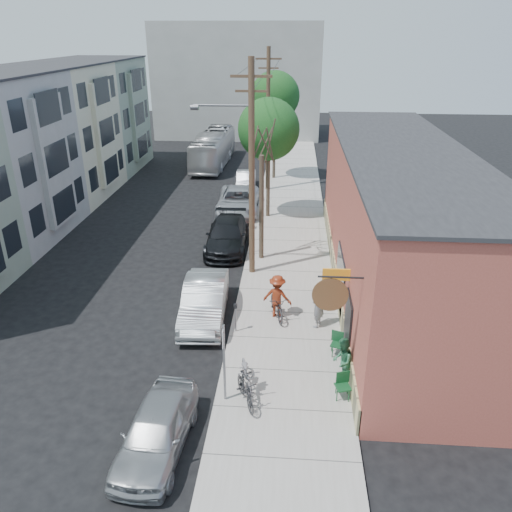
# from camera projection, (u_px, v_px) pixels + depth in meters

# --- Properties ---
(ground) EXTENTS (120.00, 120.00, 0.00)m
(ground) POSITION_uv_depth(u_px,v_px,m) (179.00, 337.00, 19.82)
(ground) COLOR black
(sidewalk) EXTENTS (4.50, 58.00, 0.15)m
(sidewalk) POSITION_uv_depth(u_px,v_px,m) (289.00, 235.00, 29.49)
(sidewalk) COLOR #ACA69F
(sidewalk) RESTS_ON ground
(cafe_building) EXTENTS (6.60, 20.20, 6.61)m
(cafe_building) POSITION_uv_depth(u_px,v_px,m) (395.00, 221.00, 22.38)
(cafe_building) COLOR #A64B3D
(cafe_building) RESTS_ON ground
(apartment_row) EXTENTS (6.30, 32.00, 9.00)m
(apartment_row) POSITION_uv_depth(u_px,v_px,m) (37.00, 145.00, 31.48)
(apartment_row) COLOR gray
(apartment_row) RESTS_ON ground
(end_cap_building) EXTENTS (18.00, 8.00, 12.00)m
(end_cap_building) POSITION_uv_depth(u_px,v_px,m) (239.00, 81.00, 55.62)
(end_cap_building) COLOR #9C9D98
(end_cap_building) RESTS_ON ground
(sign_post) EXTENTS (0.07, 0.45, 2.80)m
(sign_post) POSITION_uv_depth(u_px,v_px,m) (224.00, 356.00, 15.59)
(sign_post) COLOR slate
(sign_post) RESTS_ON sidewalk
(parking_meter_near) EXTENTS (0.14, 0.14, 1.24)m
(parking_meter_near) POSITION_uv_depth(u_px,v_px,m) (236.00, 313.00, 19.60)
(parking_meter_near) COLOR slate
(parking_meter_near) RESTS_ON sidewalk
(parking_meter_far) EXTENTS (0.14, 0.14, 1.24)m
(parking_meter_far) POSITION_uv_depth(u_px,v_px,m) (252.00, 238.00, 26.69)
(parking_meter_far) COLOR slate
(parking_meter_far) RESTS_ON sidewalk
(utility_pole_near) EXTENTS (3.57, 0.28, 10.00)m
(utility_pole_near) POSITION_uv_depth(u_px,v_px,m) (250.00, 168.00, 22.71)
(utility_pole_near) COLOR #503A28
(utility_pole_near) RESTS_ON sidewalk
(utility_pole_far) EXTENTS (1.80, 0.28, 10.00)m
(utility_pole_far) POSITION_uv_depth(u_px,v_px,m) (268.00, 119.00, 35.67)
(utility_pole_far) COLOR #503A28
(utility_pole_far) RESTS_ON sidewalk
(tree_bare) EXTENTS (0.24, 0.24, 5.46)m
(tree_bare) POSITION_uv_depth(u_px,v_px,m) (261.00, 209.00, 25.27)
(tree_bare) COLOR #44392C
(tree_bare) RESTS_ON sidewalk
(tree_leafy_mid) EXTENTS (3.75, 3.75, 7.40)m
(tree_leafy_mid) POSITION_uv_depth(u_px,v_px,m) (269.00, 129.00, 30.10)
(tree_leafy_mid) COLOR #44392C
(tree_leafy_mid) RESTS_ON sidewalk
(tree_leafy_far) EXTENTS (3.78, 3.78, 8.27)m
(tree_leafy_far) POSITION_uv_depth(u_px,v_px,m) (275.00, 96.00, 38.10)
(tree_leafy_far) COLOR #44392C
(tree_leafy_far) RESTS_ON sidewalk
(patio_chair_a) EXTENTS (0.64, 0.64, 0.88)m
(patio_chair_a) POSITION_uv_depth(u_px,v_px,m) (338.00, 344.00, 18.34)
(patio_chair_a) COLOR #134422
(patio_chair_a) RESTS_ON sidewalk
(patio_chair_b) EXTENTS (0.62, 0.62, 0.88)m
(patio_chair_b) POSITION_uv_depth(u_px,v_px,m) (343.00, 387.00, 16.16)
(patio_chair_b) COLOR #134422
(patio_chair_b) RESTS_ON sidewalk
(patron_grey) EXTENTS (0.64, 0.80, 1.92)m
(patron_grey) POSITION_uv_depth(u_px,v_px,m) (318.00, 305.00, 19.92)
(patron_grey) COLOR slate
(patron_grey) RESTS_ON sidewalk
(patron_green) EXTENTS (0.80, 0.94, 1.71)m
(patron_green) POSITION_uv_depth(u_px,v_px,m) (342.00, 361.00, 16.72)
(patron_green) COLOR #2D714A
(patron_green) RESTS_ON sidewalk
(cyclist) EXTENTS (1.35, 0.98, 1.88)m
(cyclist) POSITION_uv_depth(u_px,v_px,m) (277.00, 296.00, 20.62)
(cyclist) COLOR maroon
(cyclist) RESTS_ON sidewalk
(cyclist_bike) EXTENTS (1.20, 2.13, 1.06)m
(cyclist_bike) POSITION_uv_depth(u_px,v_px,m) (277.00, 305.00, 20.79)
(cyclist_bike) COLOR black
(cyclist_bike) RESTS_ON sidewalk
(parked_bike_a) EXTENTS (1.10, 1.77, 1.03)m
(parked_bike_a) POSITION_uv_depth(u_px,v_px,m) (245.00, 390.00, 15.90)
(parked_bike_a) COLOR black
(parked_bike_a) RESTS_ON sidewalk
(parked_bike_b) EXTENTS (1.14, 2.14, 1.07)m
(parked_bike_b) POSITION_uv_depth(u_px,v_px,m) (247.00, 375.00, 16.54)
(parked_bike_b) COLOR slate
(parked_bike_b) RESTS_ON sidewalk
(car_0) EXTENTS (1.97, 4.30, 1.43)m
(car_0) POSITION_uv_depth(u_px,v_px,m) (156.00, 430.00, 14.22)
(car_0) COLOR #9DA0A4
(car_0) RESTS_ON ground
(car_1) EXTENTS (2.01, 5.01, 1.62)m
(car_1) POSITION_uv_depth(u_px,v_px,m) (204.00, 301.00, 20.85)
(car_1) COLOR #B7BDC0
(car_1) RESTS_ON ground
(car_2) EXTENTS (2.32, 5.38, 1.54)m
(car_2) POSITION_uv_depth(u_px,v_px,m) (227.00, 235.00, 27.59)
(car_2) COLOR black
(car_2) RESTS_ON ground
(car_3) EXTENTS (2.88, 5.86, 1.60)m
(car_3) POSITION_uv_depth(u_px,v_px,m) (238.00, 201.00, 33.07)
(car_3) COLOR #B4B6BC
(car_3) RESTS_ON ground
(car_4) EXTENTS (1.67, 4.13, 1.34)m
(car_4) POSITION_uv_depth(u_px,v_px,m) (246.00, 181.00, 38.03)
(car_4) COLOR #94979B
(car_4) RESTS_ON ground
(bus) EXTENTS (2.70, 10.51, 2.91)m
(bus) POSITION_uv_depth(u_px,v_px,m) (213.00, 148.00, 44.69)
(bus) COLOR silver
(bus) RESTS_ON ground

